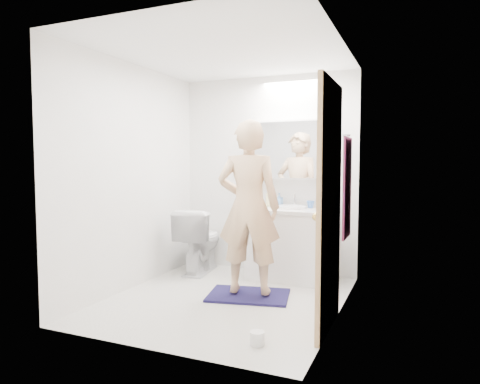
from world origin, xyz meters
The scene contains 23 objects.
floor centered at (0.00, 0.00, 0.00)m, with size 2.50×2.50×0.00m, color silver.
ceiling centered at (0.00, 0.00, 2.40)m, with size 2.50×2.50×0.00m, color white.
wall_back centered at (0.00, 1.25, 1.20)m, with size 2.50×2.50×0.00m, color white.
wall_front centered at (0.00, -1.25, 1.20)m, with size 2.50×2.50×0.00m, color white.
wall_left centered at (-1.10, 0.00, 1.20)m, with size 2.50×2.50×0.00m, color white.
wall_right centered at (1.10, 0.00, 1.20)m, with size 2.50×2.50×0.00m, color white.
vanity_cabinet centered at (0.37, 0.96, 0.39)m, with size 0.90×0.55×0.78m, color white.
countertop centered at (0.37, 0.96, 0.80)m, with size 0.95×0.58×0.04m, color silver.
sink_basin centered at (0.37, 0.99, 0.84)m, with size 0.36×0.36×0.03m, color white.
faucet centered at (0.37, 1.19, 0.90)m, with size 0.02×0.02×0.16m, color silver.
medicine_cabinet centered at (0.30, 1.18, 1.50)m, with size 0.88×0.14×0.70m, color white.
mirror_panel centered at (0.30, 1.10, 1.50)m, with size 0.84×0.01×0.66m, color silver.
toilet centered at (-0.74, 0.85, 0.40)m, with size 0.44×0.77×0.79m, color white.
bath_rug centered at (0.18, 0.17, 0.01)m, with size 0.80×0.55×0.02m, color #191644.
person centered at (0.18, 0.17, 0.91)m, with size 0.63×0.41×1.72m, color #D8AD81.
door centered at (1.08, -0.35, 1.00)m, with size 0.04×0.80×2.00m, color tan.
door_knob centered at (1.04, -0.65, 0.95)m, with size 0.06×0.06×0.06m, color gold.
towel centered at (1.08, 0.55, 1.10)m, with size 0.02×0.42×1.00m, color #161035.
towel_hook centered at (1.07, 0.55, 1.62)m, with size 0.02×0.02×0.07m, color silver.
soap_bottle_a centered at (0.07, 1.11, 0.93)m, with size 0.09×0.09×0.22m, color #CEC885.
soap_bottle_b centered at (0.19, 1.15, 0.90)m, with size 0.07×0.07×0.16m, color #5B8DC4.
toothbrush_cup centered at (0.57, 1.12, 0.86)m, with size 0.09×0.09×0.09m, color #4273C6.
toilet_paper_roll centered at (0.66, -0.87, 0.05)m, with size 0.11×0.11×0.10m, color white.
Camera 1 is at (1.74, -3.76, 1.35)m, focal length 31.98 mm.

